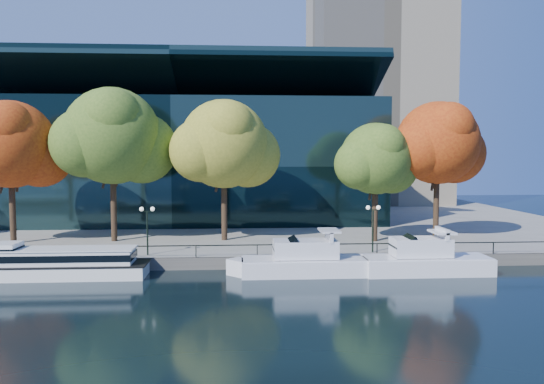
{
  "coord_description": "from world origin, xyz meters",
  "views": [
    {
      "loc": [
        3.44,
        -39.8,
        9.32
      ],
      "look_at": [
        6.53,
        8.0,
        5.97
      ],
      "focal_mm": 35.0,
      "sensor_mm": 36.0,
      "label": 1
    }
  ],
  "objects": [
    {
      "name": "tree_4",
      "position": [
        16.79,
        10.31,
        8.82
      ],
      "size": [
        8.59,
        7.04,
        11.41
      ],
      "color": "black",
      "rests_on": "promenade"
    },
    {
      "name": "lamp_1",
      "position": [
        -4.1,
        4.5,
        3.98
      ],
      "size": [
        1.26,
        0.36,
        4.03
      ],
      "color": "black",
      "rests_on": "promenade"
    },
    {
      "name": "tree_5",
      "position": [
        23.27,
        11.33,
        10.34
      ],
      "size": [
        10.18,
        8.35,
        13.59
      ],
      "color": "black",
      "rests_on": "promenade"
    },
    {
      "name": "cruiser_far",
      "position": [
        17.73,
        0.39,
        1.15
      ],
      "size": [
        11.13,
        3.08,
        3.63
      ],
      "color": "silver",
      "rests_on": "ground"
    },
    {
      "name": "promenade",
      "position": [
        0.0,
        36.38,
        0.5
      ],
      "size": [
        90.0,
        67.08,
        1.0
      ],
      "color": "slate",
      "rests_on": "ground"
    },
    {
      "name": "tree_2",
      "position": [
        -8.37,
        11.94,
        10.95
      ],
      "size": [
        11.59,
        9.5,
        14.78
      ],
      "color": "black",
      "rests_on": "promenade"
    },
    {
      "name": "tree_3",
      "position": [
        2.27,
        11.9,
        10.21
      ],
      "size": [
        10.78,
        8.84,
        13.71
      ],
      "color": "black",
      "rests_on": "promenade"
    },
    {
      "name": "cruiser_near",
      "position": [
        8.71,
        0.7,
        1.1
      ],
      "size": [
        12.21,
        3.14,
        3.54
      ],
      "color": "silver",
      "rests_on": "ground"
    },
    {
      "name": "tree_1",
      "position": [
        -17.6,
        11.22,
        10.14
      ],
      "size": [
        10.23,
        8.39,
        13.42
      ],
      "color": "black",
      "rests_on": "promenade"
    },
    {
      "name": "railing",
      "position": [
        0.0,
        3.25,
        1.94
      ],
      "size": [
        88.2,
        0.08,
        0.99
      ],
      "color": "black",
      "rests_on": "promenade"
    },
    {
      "name": "tour_boat",
      "position": [
        -10.41,
        0.92,
        1.16
      ],
      "size": [
        14.32,
        3.19,
        2.72
      ],
      "color": "white",
      "rests_on": "ground"
    },
    {
      "name": "office_tower",
      "position": [
        28.0,
        55.0,
        33.02
      ],
      "size": [
        22.5,
        22.5,
        65.9
      ],
      "color": "gray",
      "rests_on": "ground"
    },
    {
      "name": "ground",
      "position": [
        0.0,
        0.0,
        0.0
      ],
      "size": [
        160.0,
        160.0,
        0.0
      ],
      "primitive_type": "plane",
      "color": "black",
      "rests_on": "ground"
    },
    {
      "name": "lamp_2",
      "position": [
        14.96,
        4.5,
        3.98
      ],
      "size": [
        1.26,
        0.36,
        4.03
      ],
      "color": "black",
      "rests_on": "promenade"
    },
    {
      "name": "convention_building",
      "position": [
        -4.0,
        31.79,
        8.51
      ],
      "size": [
        50.0,
        24.57,
        21.43
      ],
      "color": "black",
      "rests_on": "ground"
    }
  ]
}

